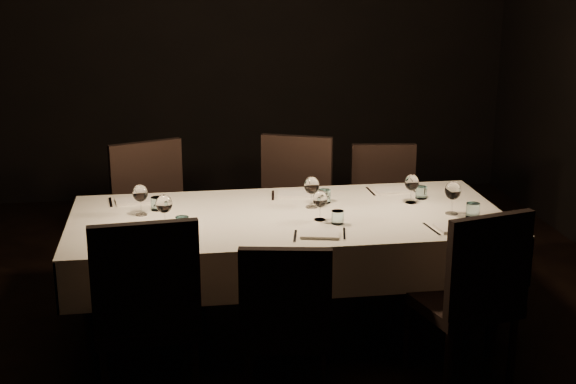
{
  "coord_description": "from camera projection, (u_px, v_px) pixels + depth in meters",
  "views": [
    {
      "loc": [
        -0.64,
        -4.39,
        2.22
      ],
      "look_at": [
        0.0,
        0.0,
        0.9
      ],
      "focal_mm": 50.0,
      "sensor_mm": 36.0,
      "label": 1
    }
  ],
  "objects": [
    {
      "name": "chair_far_right",
      "position": [
        384.0,
        206.0,
        5.62
      ],
      "size": [
        0.5,
        0.5,
        0.94
      ],
      "rotation": [
        0.0,
        0.0,
        -0.12
      ],
      "color": "black",
      "rests_on": "ground"
    },
    {
      "name": "chair_far_center",
      "position": [
        292.0,
        207.0,
        5.47
      ],
      "size": [
        0.64,
        0.64,
        1.03
      ],
      "rotation": [
        0.0,
        0.0,
        -0.38
      ],
      "color": "black",
      "rests_on": "ground"
    },
    {
      "name": "room",
      "position": [
        288.0,
        89.0,
        4.45
      ],
      "size": [
        5.01,
        6.01,
        3.01
      ],
      "color": "black",
      "rests_on": "ground"
    },
    {
      "name": "chair_near_left",
      "position": [
        146.0,
        308.0,
        3.89
      ],
      "size": [
        0.54,
        0.54,
        1.05
      ],
      "rotation": [
        0.0,
        0.0,
        3.23
      ],
      "color": "black",
      "rests_on": "ground"
    },
    {
      "name": "chair_near_center",
      "position": [
        286.0,
        319.0,
        3.92
      ],
      "size": [
        0.51,
        0.51,
        0.91
      ],
      "rotation": [
        0.0,
        0.0,
        2.97
      ],
      "color": "black",
      "rests_on": "ground"
    },
    {
      "name": "place_setting_near_left",
      "position": [
        166.0,
        220.0,
        4.34
      ],
      "size": [
        0.34,
        0.41,
        0.19
      ],
      "rotation": [
        0.0,
        0.0,
        -0.05
      ],
      "color": "silver",
      "rests_on": "dining_table"
    },
    {
      "name": "place_setting_far_left",
      "position": [
        142.0,
        198.0,
        4.73
      ],
      "size": [
        0.34,
        0.41,
        0.18
      ],
      "rotation": [
        0.0,
        0.0,
        0.12
      ],
      "color": "silver",
      "rests_on": "dining_table"
    },
    {
      "name": "place_setting_far_right",
      "position": [
        408.0,
        187.0,
        4.96
      ],
      "size": [
        0.32,
        0.4,
        0.18
      ],
      "rotation": [
        0.0,
        0.0,
        0.04
      ],
      "color": "silver",
      "rests_on": "dining_table"
    },
    {
      "name": "dining_table",
      "position": [
        288.0,
        227.0,
        4.69
      ],
      "size": [
        2.52,
        1.12,
        0.76
      ],
      "color": "black",
      "rests_on": "ground"
    },
    {
      "name": "place_setting_near_center",
      "position": [
        324.0,
        214.0,
        4.46
      ],
      "size": [
        0.33,
        0.4,
        0.17
      ],
      "rotation": [
        0.0,
        0.0,
        -0.2
      ],
      "color": "silver",
      "rests_on": "dining_table"
    },
    {
      "name": "place_setting_near_right",
      "position": [
        459.0,
        206.0,
        4.57
      ],
      "size": [
        0.36,
        0.42,
        0.2
      ],
      "rotation": [
        0.0,
        0.0,
        0.13
      ],
      "color": "silver",
      "rests_on": "dining_table"
    },
    {
      "name": "chair_far_left",
      "position": [
        155.0,
        215.0,
        5.31
      ],
      "size": [
        0.63,
        0.63,
        1.03
      ],
      "rotation": [
        0.0,
        0.0,
        0.36
      ],
      "color": "black",
      "rests_on": "ground"
    },
    {
      "name": "place_setting_far_center",
      "position": [
        310.0,
        191.0,
        4.87
      ],
      "size": [
        0.35,
        0.41,
        0.19
      ],
      "rotation": [
        0.0,
        0.0,
        -0.13
      ],
      "color": "silver",
      "rests_on": "dining_table"
    },
    {
      "name": "chair_near_right",
      "position": [
        472.0,
        291.0,
        4.14
      ],
      "size": [
        0.58,
        0.58,
        1.0
      ],
      "rotation": [
        0.0,
        0.0,
        3.39
      ],
      "color": "black",
      "rests_on": "ground"
    }
  ]
}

